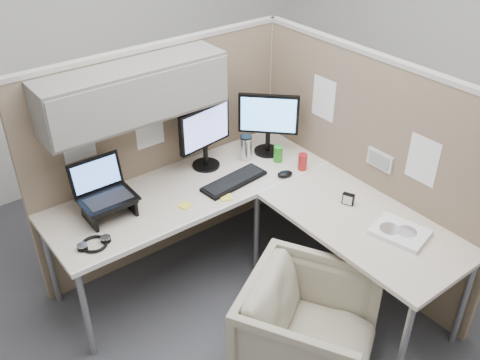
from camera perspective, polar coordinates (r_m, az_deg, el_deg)
ground at (r=3.83m, az=1.11°, el=-12.91°), size 4.50×4.50×0.00m
partition_back at (r=3.65m, az=-9.55°, el=5.56°), size 2.00×0.36×1.63m
partition_right at (r=3.79m, az=12.61°, el=1.50°), size 0.07×2.03×1.63m
desk at (r=3.51m, az=1.55°, el=-2.97°), size 2.00×1.98×0.73m
office_chair at (r=3.21m, az=7.34°, el=-15.19°), size 0.94×0.93×0.73m
monitor_left at (r=3.74m, az=-3.77°, el=5.10°), size 0.44×0.20×0.47m
monitor_right at (r=3.92m, az=3.05°, el=6.49°), size 0.34×0.33×0.47m
laptop_station at (r=3.41m, az=-14.15°, el=-1.67°), size 0.34×0.29×0.35m
keyboard at (r=3.67m, az=-0.64°, el=-0.13°), size 0.50×0.21×0.02m
mouse at (r=3.75m, az=4.81°, el=0.65°), size 0.13×0.10×0.04m
travel_mug at (r=3.91m, az=0.64°, el=3.47°), size 0.09×0.09×0.19m
soda_can_green at (r=3.83m, az=6.69°, el=1.94°), size 0.07×0.07×0.12m
soda_can_silver at (r=3.91m, az=4.08°, el=2.81°), size 0.07×0.07×0.12m
sticky_note_b at (r=3.53m, az=-1.51°, el=-1.87°), size 0.10×0.10×0.01m
sticky_note_a at (r=3.47m, az=-5.87°, el=-2.72°), size 0.10×0.10×0.01m
headphones at (r=3.24m, az=-15.27°, el=-6.57°), size 0.20×0.17×0.03m
paper_stack at (r=3.35m, az=16.70°, el=-5.37°), size 0.31×0.36×0.03m
desk_clock at (r=3.52m, az=11.47°, el=-2.00°), size 0.06×0.08×0.08m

